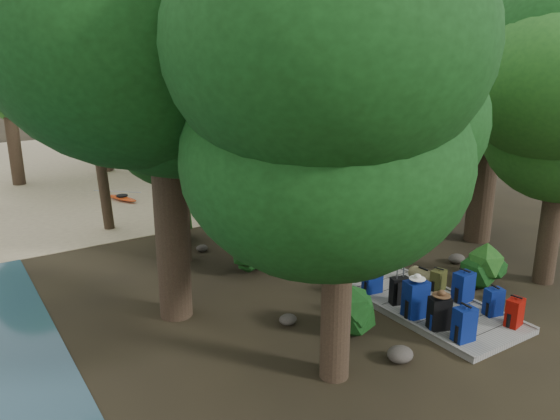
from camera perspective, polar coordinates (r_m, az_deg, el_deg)
ground at (r=14.49m, az=6.31°, el=-5.76°), size 120.00×120.00×0.00m
sand_beach at (r=28.23m, az=-14.70°, el=4.67°), size 40.00×22.00×0.02m
boardwalk at (r=15.20m, az=3.94°, el=-4.39°), size 2.00×12.00×0.12m
backpack_left_a at (r=11.05m, az=18.71°, el=-11.08°), size 0.43×0.32×0.74m
backpack_left_b at (r=11.34m, az=16.31°, el=-10.14°), size 0.47×0.41×0.74m
backpack_left_c at (r=11.66m, az=13.99°, el=-8.83°), size 0.52×0.40×0.87m
backpack_left_d at (r=12.66m, az=9.64°, el=-7.17°), size 0.44×0.34×0.61m
backpack_right_a at (r=11.98m, az=23.33°, el=-9.66°), size 0.40×0.32×0.64m
backpack_right_b at (r=12.28m, az=21.43°, el=-8.79°), size 0.40×0.32×0.64m
backpack_right_c at (r=12.70m, az=18.63°, el=-7.45°), size 0.43×0.31×0.73m
backpack_right_d at (r=13.12m, az=16.21°, el=-6.94°), size 0.40×0.32×0.53m
duffel_right_khaki at (r=13.41m, az=14.70°, el=-6.72°), size 0.38×0.55×0.35m
suitcase_on_boardwalk at (r=12.22m, az=12.35°, el=-8.23°), size 0.43×0.32×0.60m
lone_suitcase_on_sand at (r=20.75m, az=-6.67°, el=1.91°), size 0.42×0.30×0.59m
hat_brown at (r=11.12m, az=16.54°, el=-8.31°), size 0.35×0.35×0.11m
hat_white at (r=11.40m, az=14.17°, el=-6.73°), size 0.33×0.33×0.11m
kayak at (r=21.22m, az=-16.17°, el=1.30°), size 1.79×3.09×0.31m
sun_lounger at (r=24.33m, az=-1.34°, el=4.14°), size 1.01×1.92×0.59m
tree_right_b at (r=16.47m, az=21.67°, el=15.12°), size 6.05×6.05×10.79m
tree_right_c at (r=17.07m, az=13.40°, el=14.17°), size 5.68×5.68×9.83m
tree_right_d at (r=19.97m, az=13.89°, el=16.31°), size 6.10×6.10×11.18m
tree_right_e at (r=21.50m, az=2.20°, el=12.26°), size 4.36×4.36×7.84m
tree_right_f at (r=25.24m, az=2.80°, el=14.03°), size 4.98×4.98×8.89m
tree_left_a at (r=8.51m, az=6.32°, el=4.16°), size 4.36×4.36×7.27m
tree_left_b at (r=10.79m, az=-12.12°, el=13.18°), size 5.43×5.43×9.78m
tree_left_c at (r=14.05m, az=-10.88°, el=8.73°), size 4.18×4.18×7.27m
tree_back_a at (r=26.48m, az=-18.49°, el=13.44°), size 5.19×5.19×8.98m
tree_back_b at (r=28.23m, az=-10.90°, el=13.87°), size 4.91×4.91×8.77m
tree_back_c at (r=29.15m, az=-4.23°, el=13.45°), size 4.46×4.46×8.03m
tree_back_d at (r=25.03m, az=-26.60°, el=10.73°), size 4.48×4.48×7.47m
palm_right_a at (r=19.49m, az=2.46°, el=12.12°), size 4.71×4.71×8.03m
palm_right_b at (r=25.48m, az=-1.41°, el=14.59°), size 4.85×4.85×9.36m
palm_right_c at (r=24.95m, az=-8.09°, el=12.45°), size 4.82×4.82×7.66m
palm_left_a at (r=17.29m, az=-19.09°, el=9.03°), size 4.40×4.40×7.00m
rock_left_a at (r=10.43m, az=12.44°, el=-14.51°), size 0.50×0.45×0.27m
rock_left_b at (r=11.44m, az=0.84°, el=-11.36°), size 0.38×0.34×0.21m
rock_left_c at (r=14.19m, az=-2.04°, el=-5.58°), size 0.47×0.43×0.26m
rock_left_d at (r=15.52m, az=-8.16°, el=-3.95°), size 0.33×0.30×0.18m
rock_right_a at (r=13.39m, az=21.78°, el=-8.35°), size 0.35×0.31×0.19m
rock_right_b at (r=15.24m, az=18.00°, el=-4.87°), size 0.45×0.41×0.25m
rock_right_c at (r=16.55m, az=6.72°, el=-2.66°), size 0.28×0.25×0.16m
rock_right_d at (r=19.17m, az=4.39°, el=0.35°), size 0.63×0.57×0.35m
shrub_left_a at (r=10.99m, az=6.83°, el=-10.37°), size 1.11×1.11×1.00m
shrub_left_b at (r=13.75m, az=-3.69°, el=-5.13°), size 0.89×0.89×0.81m
shrub_left_c at (r=16.40m, az=-10.99°, el=-1.30°), size 1.22×1.22×1.10m
shrub_right_a at (r=13.95m, az=20.48°, el=-5.63°), size 1.01×1.01×0.91m
shrub_right_b at (r=17.17m, az=9.98°, el=-0.22°), size 1.37×1.37×1.23m
shrub_right_c at (r=19.35m, az=1.01°, el=1.12°), size 0.80×0.80×0.72m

